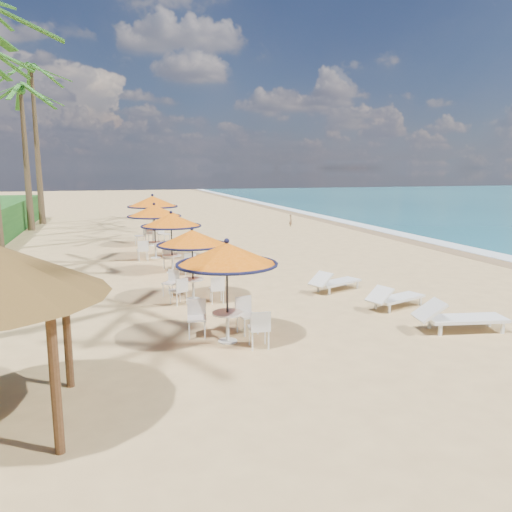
{
  "coord_description": "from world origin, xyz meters",
  "views": [
    {
      "loc": [
        -7.03,
        -10.78,
        3.81
      ],
      "look_at": [
        -2.8,
        3.39,
        1.2
      ],
      "focal_mm": 35.0,
      "sensor_mm": 36.0,
      "label": 1
    }
  ],
  "objects": [
    {
      "name": "station_1",
      "position": [
        -4.75,
        3.37,
        1.57
      ],
      "size": [
        2.06,
        2.06,
        2.15
      ],
      "color": "black",
      "rests_on": "ground"
    },
    {
      "name": "palm_7",
      "position": [
        -11.37,
        26.48,
        9.67
      ],
      "size": [
        5.0,
        5.0,
        10.56
      ],
      "color": "brown",
      "rests_on": "ground"
    },
    {
      "name": "lounger_mid",
      "position": [
        0.41,
        0.87,
        0.31
      ],
      "size": [
        1.95,
        1.15,
        0.67
      ],
      "rotation": [
        0.0,
        0.0,
        0.32
      ],
      "color": "white",
      "rests_on": "ground"
    },
    {
      "name": "foam_strip",
      "position": [
        9.3,
        10.0,
        0.0
      ],
      "size": [
        1.2,
        140.0,
        0.04
      ],
      "primitive_type": "cube",
      "color": "white",
      "rests_on": "ground"
    },
    {
      "name": "person",
      "position": [
        4.52,
        19.91,
        0.43
      ],
      "size": [
        0.26,
        0.35,
        0.87
      ],
      "primitive_type": "imported",
      "rotation": [
        0.0,
        0.0,
        1.39
      ],
      "color": "#826242",
      "rests_on": "ground"
    },
    {
      "name": "station_0",
      "position": [
        -4.57,
        -0.42,
        1.7
      ],
      "size": [
        2.23,
        2.23,
        2.33
      ],
      "color": "black",
      "rests_on": "ground"
    },
    {
      "name": "wetsand_band",
      "position": [
        8.4,
        10.0,
        0.0
      ],
      "size": [
        1.4,
        140.0,
        0.02
      ],
      "primitive_type": "cube",
      "color": "olive",
      "rests_on": "ground"
    },
    {
      "name": "palm_6",
      "position": [
        -11.61,
        22.77,
        7.88
      ],
      "size": [
        5.0,
        5.0,
        8.65
      ],
      "color": "brown",
      "rests_on": "ground"
    },
    {
      "name": "station_4",
      "position": [
        -4.88,
        14.35,
        1.88
      ],
      "size": [
        2.47,
        2.5,
        2.57
      ],
      "color": "black",
      "rests_on": "ground"
    },
    {
      "name": "lounger_near",
      "position": [
        0.75,
        -1.3,
        0.36
      ],
      "size": [
        2.25,
        1.06,
        0.77
      ],
      "rotation": [
        0.0,
        0.0,
        -0.18
      ],
      "color": "white",
      "rests_on": "ground"
    },
    {
      "name": "station_3",
      "position": [
        -5.13,
        10.67,
        1.81
      ],
      "size": [
        2.28,
        2.28,
        2.38
      ],
      "color": "black",
      "rests_on": "ground"
    },
    {
      "name": "ground",
      "position": [
        0.0,
        0.0,
        0.0
      ],
      "size": [
        160.0,
        160.0,
        0.0
      ],
      "primitive_type": "plane",
      "color": "tan",
      "rests_on": "ground"
    },
    {
      "name": "station_2",
      "position": [
        -4.8,
        7.4,
        1.75
      ],
      "size": [
        2.2,
        2.2,
        2.29
      ],
      "color": "black",
      "rests_on": "ground"
    },
    {
      "name": "lounger_far",
      "position": [
        -0.33,
        3.12,
        0.31
      ],
      "size": [
        1.95,
        1.26,
        0.67
      ],
      "rotation": [
        0.0,
        0.0,
        0.4
      ],
      "color": "white",
      "rests_on": "ground"
    }
  ]
}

